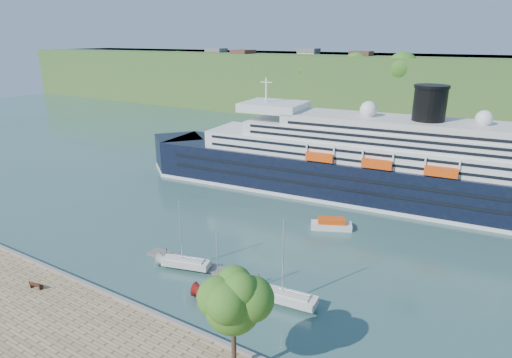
{
  "coord_description": "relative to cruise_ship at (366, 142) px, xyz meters",
  "views": [
    {
      "loc": [
        33.17,
        -29.15,
        30.6
      ],
      "look_at": [
        -2.76,
        30.0,
        7.6
      ],
      "focal_mm": 30.0,
      "sensor_mm": 36.0,
      "label": 1
    }
  ],
  "objects": [
    {
      "name": "floating_pontoon",
      "position": [
        -10.77,
        -38.95,
        -11.18
      ],
      "size": [
        17.23,
        2.98,
        0.38
      ],
      "primitive_type": null,
      "rotation": [
        0.0,
        0.0,
        0.05
      ],
      "color": "gray",
      "rests_on": "ground"
    },
    {
      "name": "promenade_tree",
      "position": [
        5.19,
        -53.57,
        -4.68
      ],
      "size": [
        6.87,
        6.87,
        11.38
      ],
      "primitive_type": null,
      "color": "#2A671B",
      "rests_on": "promenade"
    },
    {
      "name": "sailboat_white_near",
      "position": [
        -11.71,
        -40.49,
        -6.58
      ],
      "size": [
        7.71,
        3.99,
        9.59
      ],
      "primitive_type": null,
      "rotation": [
        0.0,
        0.0,
        0.27
      ],
      "color": "silver",
      "rests_on": "ground"
    },
    {
      "name": "park_bench",
      "position": [
        -23.39,
        -55.02,
        -9.82
      ],
      "size": [
        1.83,
        1.05,
        1.1
      ],
      "primitive_type": null,
      "rotation": [
        0.0,
        0.0,
        0.21
      ],
      "color": "#4B2715",
      "rests_on": "promenade"
    },
    {
      "name": "cruise_ship",
      "position": [
        0.0,
        0.0,
        0.0
      ],
      "size": [
        102.22,
        24.27,
        22.74
      ],
      "primitive_type": null,
      "rotation": [
        0.0,
        0.0,
        0.09
      ],
      "color": "black",
      "rests_on": "ground"
    },
    {
      "name": "tender_launch",
      "position": [
        0.54,
        -17.66,
        -10.43
      ],
      "size": [
        7.14,
        4.93,
        1.88
      ],
      "primitive_type": null,
      "rotation": [
        0.0,
        0.0,
        0.43
      ],
      "color": "#E8480D",
      "rests_on": "ground"
    },
    {
      "name": "sailboat_white_far",
      "position": [
        4.05,
        -40.72,
        -6.11
      ],
      "size": [
        8.34,
        3.14,
        10.52
      ],
      "primitive_type": null,
      "rotation": [
        0.0,
        0.0,
        0.11
      ],
      "color": "silver",
      "rests_on": "ground"
    },
    {
      "name": "ground",
      "position": [
        -9.4,
        -51.07,
        -11.37
      ],
      "size": [
        400.0,
        400.0,
        0.0
      ],
      "primitive_type": "plane",
      "color": "#2F5351",
      "rests_on": "ground"
    },
    {
      "name": "quay_coping",
      "position": [
        -9.4,
        -51.27,
        -10.22
      ],
      "size": [
        220.0,
        0.5,
        0.3
      ],
      "primitive_type": "cube",
      "color": "slate",
      "rests_on": "promenade"
    },
    {
      "name": "far_hillside",
      "position": [
        -9.4,
        93.93,
        0.63
      ],
      "size": [
        400.0,
        50.0,
        24.0
      ],
      "primitive_type": "cube",
      "color": "#365C25",
      "rests_on": "ground"
    },
    {
      "name": "sailboat_red",
      "position": [
        -2.82,
        -44.39,
        -6.91
      ],
      "size": [
        7.09,
        2.72,
        8.93
      ],
      "primitive_type": null,
      "rotation": [
        0.0,
        0.0,
        0.12
      ],
      "color": "maroon",
      "rests_on": "ground"
    }
  ]
}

